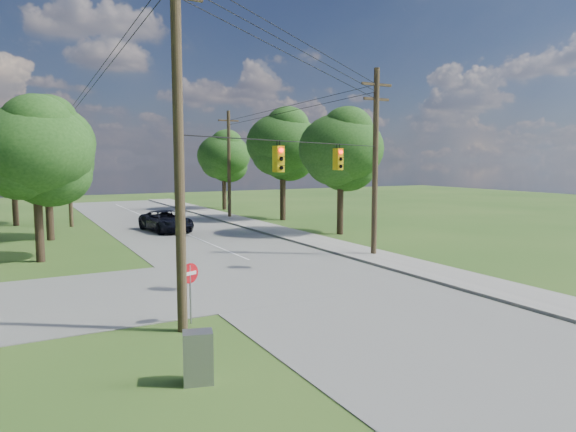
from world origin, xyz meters
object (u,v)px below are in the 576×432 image
pole_sw (178,134)px  do_not_enter_sign (190,279)px  pole_north_w (69,164)px  car_main_north (166,221)px  control_cabinet (198,357)px  pole_ne (375,160)px  pole_north_e (229,163)px

pole_sw → do_not_enter_sign: bearing=52.5°
pole_north_w → car_main_north: (6.09, -6.53, -4.31)m
pole_sw → control_cabinet: 6.87m
pole_ne → control_cabinet: bearing=-141.1°
pole_north_e → car_main_north: pole_north_e is taller
pole_north_e → pole_ne: bearing=-90.0°
pole_sw → do_not_enter_sign: (0.46, 0.60, -4.71)m
control_cabinet → pole_sw: bearing=94.9°
pole_north_w → control_cabinet: 33.84m
pole_north_e → pole_north_w: bearing=180.0°
pole_north_w → do_not_enter_sign: 29.24m
pole_north_e → pole_north_w: size_ratio=1.00×
pole_north_w → control_cabinet: pole_north_w is taller
pole_sw → pole_north_w: pole_sw is taller
pole_north_w → pole_ne: bearing=-57.7°
pole_north_e → car_main_north: size_ratio=1.77×
pole_north_e → car_main_north: bearing=-140.1°
car_main_north → pole_sw: bearing=-111.6°
pole_sw → car_main_north: size_ratio=2.12×
pole_ne → pole_sw: bearing=-150.6°
pole_north_w → control_cabinet: bearing=-90.7°
pole_sw → control_cabinet: size_ratio=9.24×
car_main_north → pole_north_w: bearing=125.3°
pole_sw → car_main_north: pole_sw is taller
pole_north_w → pole_north_e: bearing=0.0°
control_cabinet → do_not_enter_sign: (1.25, 4.54, 0.87)m
control_cabinet → do_not_enter_sign: 4.79m
do_not_enter_sign → pole_north_e: bearing=43.7°
pole_sw → pole_ne: pole_sw is taller
pole_ne → car_main_north: pole_ne is taller
pole_sw → control_cabinet: (-0.80, -3.94, -5.58)m
pole_north_e → control_cabinet: size_ratio=7.70×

